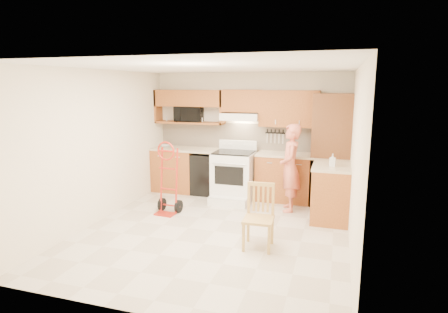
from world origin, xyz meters
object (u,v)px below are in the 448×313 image
at_px(microwave, 189,114).
at_px(range, 233,172).
at_px(hand_truck, 167,181).
at_px(dining_chair, 258,217).
at_px(person, 290,168).

relative_size(microwave, range, 0.50).
height_order(hand_truck, dining_chair, hand_truck).
relative_size(range, dining_chair, 1.28).
bearing_deg(person, hand_truck, -78.49).
bearing_deg(dining_chair, person, 80.59).
distance_m(range, person, 1.19).
bearing_deg(microwave, dining_chair, -56.67).
bearing_deg(hand_truck, person, 25.86).
bearing_deg(range, person, -13.34).
distance_m(microwave, hand_truck, 1.88).
height_order(person, dining_chair, person).
bearing_deg(person, dining_chair, -16.54).
relative_size(microwave, dining_chair, 0.64).
height_order(microwave, dining_chair, microwave).
height_order(microwave, person, microwave).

